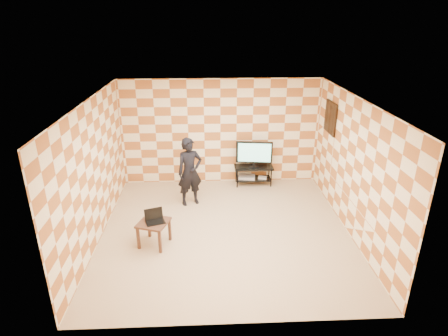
{
  "coord_description": "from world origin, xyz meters",
  "views": [
    {
      "loc": [
        -0.34,
        -6.61,
        4.13
      ],
      "look_at": [
        0.0,
        0.6,
        1.15
      ],
      "focal_mm": 30.0,
      "sensor_mm": 36.0,
      "label": 1
    }
  ],
  "objects_px": {
    "side_table": "(154,226)",
    "person": "(190,172)",
    "tv_stand": "(254,171)",
    "tv": "(254,153)"
  },
  "relations": [
    {
      "from": "side_table",
      "to": "person",
      "type": "relative_size",
      "value": 0.42
    },
    {
      "from": "tv_stand",
      "to": "side_table",
      "type": "xyz_separation_m",
      "value": [
        -2.23,
        -2.66,
        0.05
      ]
    },
    {
      "from": "tv_stand",
      "to": "tv",
      "type": "bearing_deg",
      "value": -82.86
    },
    {
      "from": "tv_stand",
      "to": "tv",
      "type": "distance_m",
      "value": 0.51
    },
    {
      "from": "tv",
      "to": "side_table",
      "type": "distance_m",
      "value": 3.5
    },
    {
      "from": "tv_stand",
      "to": "side_table",
      "type": "bearing_deg",
      "value": -129.94
    },
    {
      "from": "side_table",
      "to": "person",
      "type": "height_order",
      "value": "person"
    },
    {
      "from": "side_table",
      "to": "person",
      "type": "xyz_separation_m",
      "value": [
        0.64,
        1.68,
        0.39
      ]
    },
    {
      "from": "person",
      "to": "tv_stand",
      "type": "bearing_deg",
      "value": 10.75
    },
    {
      "from": "tv_stand",
      "to": "person",
      "type": "bearing_deg",
      "value": -148.26
    }
  ]
}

